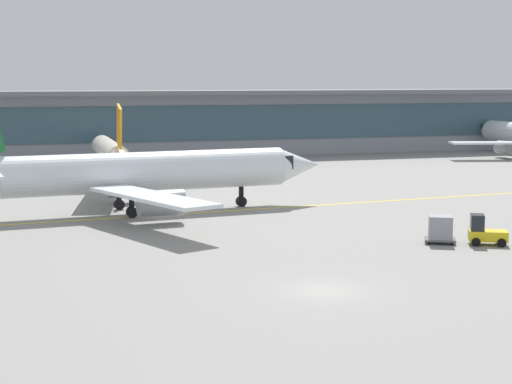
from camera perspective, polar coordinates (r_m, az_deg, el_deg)
ground_plane at (r=46.31m, az=4.60°, el=-6.62°), size 400.00×400.00×0.00m
taxiway_centreline_stripe at (r=71.16m, az=-7.02°, el=-1.59°), size 109.50×11.20×0.01m
terminal_concourse at (r=123.81m, az=-8.91°, el=4.61°), size 227.41×11.00×9.60m
gate_airplane_1 at (r=103.17m, az=-9.83°, el=2.69°), size 24.34×26.09×8.67m
taxiing_regional_jet at (r=72.55m, az=-7.66°, el=1.27°), size 34.09×31.54×11.29m
baggage_tug at (r=60.39m, az=15.17°, el=-2.62°), size 2.95×2.46×2.10m
cargo_dolly_lead at (r=60.13m, az=12.33°, el=-2.41°), size 2.59×2.36×1.94m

